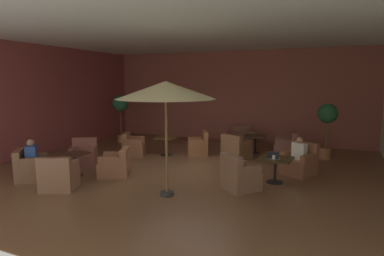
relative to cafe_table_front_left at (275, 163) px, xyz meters
The scene contains 26 objects.
ground_plane 2.64m from the cafe_table_front_left, behind, with size 11.39×10.23×0.02m, color brown.
wall_back_brick 5.96m from the cafe_table_front_left, 116.56° to the left, with size 11.39×0.08×3.86m, color #975144.
wall_left_accent 8.37m from the cafe_table_front_left, behind, with size 0.08×10.23×3.86m, color brown.
ceiling_slab 4.27m from the cafe_table_front_left, behind, with size 11.39×10.23×0.06m, color silver.
cafe_table_front_left is the anchor object (origin of this frame).
armchair_front_left_north 1.16m from the cafe_table_front_left, 63.11° to the left, with size 1.04×1.06×0.89m.
armchair_front_left_east 1.15m from the cafe_table_front_left, 128.18° to the right, with size 1.03×1.04×0.89m.
cafe_table_front_right 4.28m from the cafe_table_front_left, 158.73° to the left, with size 0.68×0.68×0.64m.
armchair_front_right_north 3.63m from the cafe_table_front_left, 145.04° to the left, with size 0.96×0.97×0.85m.
armchair_front_right_east 5.17m from the cafe_table_front_left, 167.55° to the left, with size 0.94×0.97×0.81m.
cafe_table_mid_center 5.38m from the cafe_table_front_left, 162.85° to the right, with size 0.62×0.62×0.64m.
armchair_mid_center_north 6.41m from the cafe_table_front_left, 158.93° to the right, with size 1.04×1.03×0.82m.
armchair_mid_center_east 5.36m from the cafe_table_front_left, 150.98° to the right, with size 0.99×0.96×0.85m.
armchair_mid_center_south 4.28m from the cafe_table_front_left, 164.68° to the right, with size 1.02×0.98×0.78m.
armchair_mid_center_west 5.74m from the cafe_table_front_left, behind, with size 1.00×0.99×0.83m.
cafe_table_rear_right 3.31m from the cafe_table_front_left, 110.58° to the left, with size 0.81×0.81×0.64m.
armchair_rear_right_north 4.35m from the cafe_table_front_left, 114.65° to the left, with size 1.06×1.07×0.84m.
armchair_rear_right_east 2.67m from the cafe_table_front_left, 127.25° to the left, with size 1.05×1.00×0.82m.
armchair_rear_right_south 3.25m from the cafe_table_front_left, 91.72° to the left, with size 0.84×0.85×0.85m.
patio_umbrella_tall_red 3.42m from the cafe_table_front_left, 138.32° to the right, with size 2.20×2.20×2.59m.
potted_tree_left_corner 3.47m from the cafe_table_front_left, 69.60° to the left, with size 0.64×0.64×1.86m.
potted_tree_mid_left 7.56m from the cafe_table_front_left, 156.75° to the left, with size 0.69×0.69×2.02m.
patron_blue_shirt 1.12m from the cafe_table_front_left, 63.11° to the left, with size 0.43×0.35×0.64m.
patron_by_window 6.38m from the cafe_table_front_left, 159.04° to the right, with size 0.42×0.43×0.64m.
iced_drink_cup 0.23m from the cafe_table_front_left, 103.07° to the right, with size 0.08×0.08×0.11m, color silver.
open_laptop 0.21m from the cafe_table_front_left, 122.09° to the right, with size 0.32×0.23×0.20m.
Camera 1 is at (3.69, -8.09, 2.59)m, focal length 29.26 mm.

